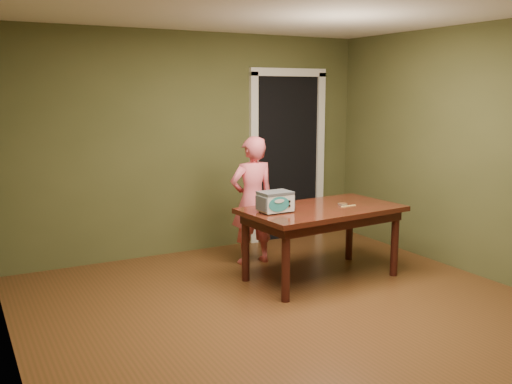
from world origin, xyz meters
TOP-DOWN VIEW (x-y plane):
  - floor at (0.00, 0.00)m, footprint 5.00×5.00m
  - room_shell at (0.00, 0.00)m, footprint 4.52×5.02m
  - doorway at (1.30, 2.78)m, footprint 1.10×0.66m
  - dining_table at (0.74, 0.89)m, footprint 1.66×1.02m
  - toy_oven at (0.20, 0.91)m, footprint 0.34×0.24m
  - baking_pan at (0.99, 0.87)m, footprint 0.10×0.10m
  - spatula at (1.01, 0.80)m, footprint 0.18×0.03m
  - child at (0.37, 1.70)m, footprint 0.53×0.36m

SIDE VIEW (x-z plane):
  - floor at x=0.00m, z-range 0.00..0.00m
  - dining_table at x=0.74m, z-range 0.28..1.03m
  - child at x=0.37m, z-range 0.00..1.43m
  - spatula at x=1.01m, z-range 0.75..0.76m
  - baking_pan at x=0.99m, z-range 0.75..0.77m
  - toy_oven at x=0.20m, z-range 0.76..0.96m
  - doorway at x=1.30m, z-range -0.07..2.18m
  - room_shell at x=0.00m, z-range 0.40..3.01m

